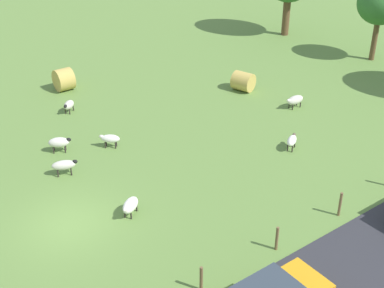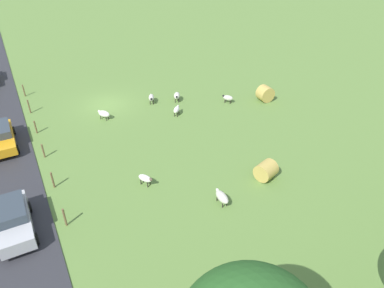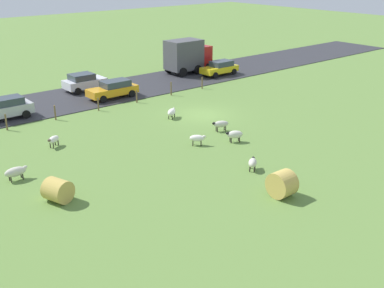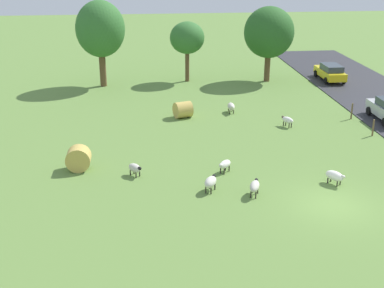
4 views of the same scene
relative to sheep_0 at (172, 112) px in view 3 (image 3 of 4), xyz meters
name	(u,v)px [view 3 (image 3 of 4)]	position (x,y,z in m)	size (l,w,h in m)	color
ground_plane	(203,115)	(-0.94, -2.44, -0.49)	(160.00, 160.00, 0.00)	olive
road_strip	(129,88)	(10.02, -2.44, -0.46)	(8.00, 80.00, 0.06)	#2D2D33
sheep_0	(172,112)	(0.00, 0.00, 0.00)	(1.07, 1.20, 0.76)	white
sheep_1	(16,172)	(-3.33, 13.50, 0.02)	(0.55, 1.30, 0.78)	beige
sheep_2	(54,140)	(0.11, 9.72, 0.02)	(0.89, 1.10, 0.74)	white
sheep_3	(235,135)	(-6.88, -0.16, 0.05)	(0.98, 1.21, 0.82)	silver
sheep_4	(221,124)	(-4.67, -0.91, 0.05)	(0.87, 1.28, 0.79)	beige
sheep_5	(253,163)	(-10.86, 2.26, -0.01)	(0.95, 1.01, 0.72)	beige
sheep_6	(197,138)	(-5.72, 2.19, 0.01)	(0.98, 1.03, 0.73)	white
hay_bale_0	(282,184)	(-14.10, 3.49, 0.22)	(1.42, 1.42, 1.05)	tan
hay_bale_1	(58,190)	(-7.18, 12.73, 0.12)	(1.22, 1.22, 1.24)	tan
fence_post_0	(202,83)	(5.41, -7.79, 0.09)	(0.12, 0.12, 1.16)	brown
fence_post_1	(171,89)	(5.41, -4.04, 0.14)	(0.12, 0.12, 1.26)	brown
fence_post_2	(137,97)	(5.41, -0.29, 0.05)	(0.12, 0.12, 1.07)	brown
fence_post_3	(98,104)	(5.41, 3.47, 0.05)	(0.12, 0.12, 1.09)	brown
fence_post_4	(55,113)	(5.41, 7.22, 0.10)	(0.12, 0.12, 1.17)	brown
fence_post_5	(6,122)	(5.41, 10.97, 0.12)	(0.12, 0.12, 1.23)	brown
truck_0	(187,55)	(11.59, -10.95, 1.46)	(2.77, 4.96, 3.59)	#B21919
car_0	(4,108)	(7.95, 10.18, 0.43)	(1.96, 4.24, 1.66)	#B7B7BC
car_2	(220,68)	(8.50, -12.95, 0.35)	(1.96, 4.20, 1.50)	yellow
car_3	(113,89)	(7.93, 0.54, 0.37)	(2.01, 4.49, 1.53)	orange
car_4	(84,82)	(11.85, 1.38, 0.41)	(2.19, 3.85, 1.63)	silver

